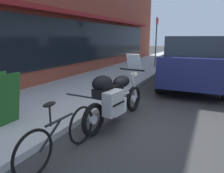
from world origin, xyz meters
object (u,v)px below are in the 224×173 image
at_px(parking_sign_pole, 156,38).
at_px(parked_minivan, 196,60).
at_px(parked_bicycle, 61,135).
at_px(sandwich_board_sign, 3,99).
at_px(parked_car_down_block, 200,51).
at_px(touring_motorcycle, 114,96).

bearing_deg(parking_sign_pole, parked_minivan, -146.19).
bearing_deg(parked_bicycle, sandwich_board_sign, 79.33).
xyz_separation_m(sandwich_board_sign, parking_sign_pole, (9.12, -0.55, 1.08)).
xyz_separation_m(parked_bicycle, parked_minivan, (5.87, -1.35, 0.59)).
bearing_deg(parked_minivan, parked_bicycle, 167.08).
bearing_deg(parking_sign_pole, parked_bicycle, -173.73).
xyz_separation_m(parked_minivan, parked_car_down_block, (5.35, 0.22, 0.00)).
bearing_deg(parking_sign_pole, parked_car_down_block, -50.32).
relative_size(parked_bicycle, parked_minivan, 0.34).
relative_size(touring_motorcycle, parking_sign_pole, 0.81).
bearing_deg(parked_car_down_block, parking_sign_pole, 129.68).
relative_size(touring_motorcycle, parked_bicycle, 1.32).
distance_m(touring_motorcycle, parked_minivan, 4.56).
distance_m(parked_minivan, parked_car_down_block, 5.36).
height_order(parked_bicycle, parked_car_down_block, parked_car_down_block).
bearing_deg(parked_minivan, parking_sign_pole, 33.81).
bearing_deg(sandwich_board_sign, parked_minivan, -27.78).
bearing_deg(sandwich_board_sign, parking_sign_pole, -3.46).
xyz_separation_m(parked_bicycle, parked_car_down_block, (11.22, -1.13, 0.59)).
height_order(touring_motorcycle, sandwich_board_sign, touring_motorcycle).
relative_size(parking_sign_pole, parked_car_down_block, 0.57).
bearing_deg(touring_motorcycle, sandwich_board_sign, 123.87).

